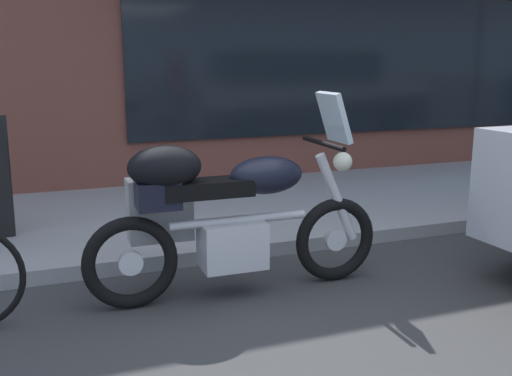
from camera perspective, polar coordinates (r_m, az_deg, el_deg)
The scene contains 2 objects.
ground_plane at distance 3.55m, azimuth 3.04°, elevation -14.34°, with size 80.00×80.00×0.00m, color #353535.
touring_motorcycle at distance 3.93m, azimuth -3.68°, elevation -2.27°, with size 2.12×0.69×1.39m.
Camera 1 is at (-1.28, -2.90, 1.60)m, focal length 40.43 mm.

